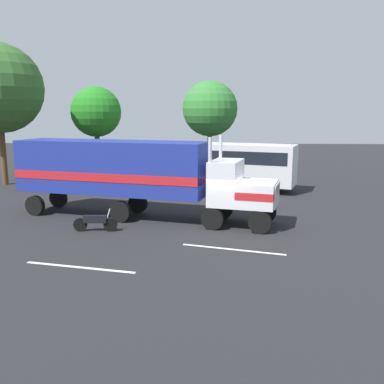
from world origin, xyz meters
name	(u,v)px	position (x,y,z in m)	size (l,w,h in m)	color
ground_plane	(226,227)	(0.00, 0.00, 0.00)	(120.00, 120.00, 0.00)	#232326
lane_stripe_near	(233,249)	(0.13, -3.50, 0.01)	(4.40, 0.16, 0.01)	silver
lane_stripe_mid	(80,267)	(-5.64, -5.80, 0.01)	(4.40, 0.16, 0.01)	silver
semi_truck	(131,172)	(-5.09, 1.86, 2.52)	(14.32, 6.10, 4.50)	silver
person_bystander	(140,191)	(-5.13, 4.88, 0.89)	(0.38, 0.48, 1.63)	#2D3347
parked_bus	(221,161)	(0.01, 11.08, 2.07)	(11.21, 6.16, 3.40)	silver
parked_car	(67,179)	(-11.41, 10.03, 0.81)	(4.69, 2.72, 1.57)	maroon
motorcycle	(95,222)	(-6.32, -0.98, 0.48)	(2.11, 0.28, 1.12)	black
tree_left	(96,112)	(-10.83, 16.93, 5.72)	(4.40, 4.40, 7.95)	brown
tree_center	(210,109)	(-0.79, 20.38, 6.04)	(5.23, 5.23, 8.68)	brown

